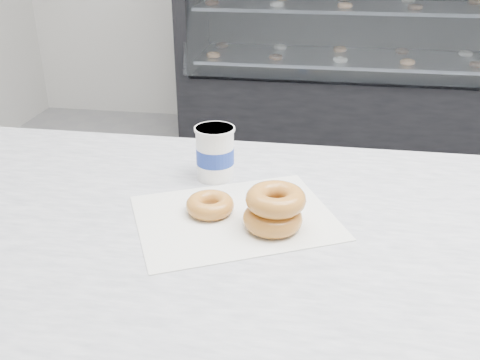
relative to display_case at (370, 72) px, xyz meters
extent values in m
cube|color=black|center=(0.00, -0.02, -0.24)|extent=(2.40, 0.70, 0.50)
cube|color=black|center=(0.00, 0.30, 0.38)|extent=(2.40, 0.06, 0.75)
cube|color=black|center=(-1.16, -0.02, 0.38)|extent=(0.08, 0.70, 0.75)
cube|color=white|center=(0.00, -0.33, 0.38)|extent=(2.28, 0.16, 0.70)
cube|color=silver|center=(0.00, -0.02, 0.09)|extent=(2.20, 0.55, 0.02)
cube|color=silver|center=(0.00, -0.02, 0.41)|extent=(2.20, 0.55, 0.02)
cube|color=silver|center=(-0.43, -2.71, 0.41)|extent=(0.42, 0.38, 0.00)
torus|color=gold|center=(-0.48, -2.70, 0.43)|extent=(0.10, 0.10, 0.03)
torus|color=gold|center=(-0.36, -2.73, 0.43)|extent=(0.10, 0.10, 0.04)
torus|color=gold|center=(-0.36, -2.73, 0.46)|extent=(0.10, 0.10, 0.04)
cylinder|color=white|center=(-0.50, -2.55, 0.46)|extent=(0.09, 0.09, 0.11)
cylinder|color=white|center=(-0.50, -2.55, 0.51)|extent=(0.08, 0.08, 0.01)
cylinder|color=#1B3497|center=(-0.50, -2.55, 0.46)|extent=(0.09, 0.09, 0.03)
camera|label=1|loc=(-0.29, -3.51, 0.88)|focal=40.00mm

